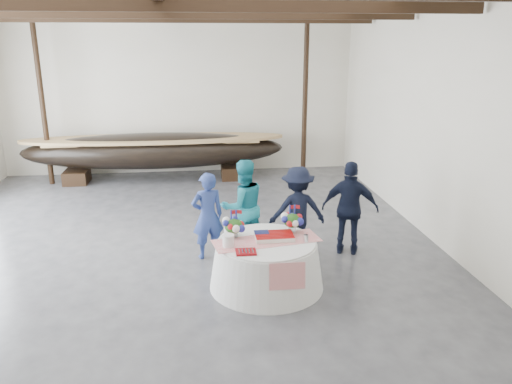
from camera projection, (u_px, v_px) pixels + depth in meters
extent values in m
cube|color=#3D3D42|center=(175.00, 252.00, 9.29)|extent=(10.00, 12.00, 0.01)
cube|color=silver|center=(178.00, 95.00, 14.32)|extent=(10.00, 0.02, 4.50)
cube|color=silver|center=(121.00, 312.00, 2.93)|extent=(10.00, 0.02, 4.50)
cube|color=silver|center=(443.00, 126.00, 9.20)|extent=(0.02, 12.00, 4.50)
cube|color=black|center=(158.00, 5.00, 7.09)|extent=(9.80, 0.12, 0.18)
cube|color=black|center=(167.00, 14.00, 9.46)|extent=(9.80, 0.12, 0.18)
cube|color=black|center=(172.00, 19.00, 11.84)|extent=(9.80, 0.12, 0.18)
cube|color=black|center=(162.00, 1.00, 8.00)|extent=(0.15, 11.76, 0.15)
cylinder|color=black|center=(42.00, 101.00, 13.00)|extent=(0.14, 0.14, 4.50)
cylinder|color=black|center=(305.00, 97.00, 13.80)|extent=(0.14, 0.14, 4.50)
cube|color=black|center=(77.00, 177.00, 13.69)|extent=(0.62, 0.80, 0.36)
cube|color=black|center=(232.00, 172.00, 14.18)|extent=(0.62, 0.80, 0.36)
ellipsoid|color=black|center=(155.00, 151.00, 13.74)|extent=(7.14, 1.43, 0.98)
cube|color=#9E7A4C|center=(154.00, 141.00, 13.66)|extent=(5.71, 0.94, 0.05)
cone|color=silver|center=(267.00, 264.00, 7.89)|extent=(1.81, 1.81, 0.75)
cylinder|color=silver|center=(267.00, 242.00, 7.78)|extent=(1.54, 1.54, 0.04)
cube|color=red|center=(267.00, 241.00, 7.78)|extent=(1.75, 0.84, 0.01)
cube|color=white|center=(274.00, 237.00, 7.84)|extent=(0.60, 0.40, 0.07)
cylinder|color=white|center=(228.00, 241.00, 7.54)|extent=(0.18, 0.18, 0.19)
cylinder|color=white|center=(230.00, 229.00, 7.99)|extent=(0.18, 0.18, 0.21)
cube|color=maroon|center=(246.00, 252.00, 7.33)|extent=(0.30, 0.24, 0.03)
cone|color=silver|center=(306.00, 238.00, 7.71)|extent=(0.09, 0.09, 0.12)
imported|color=navy|center=(208.00, 216.00, 8.84)|extent=(0.65, 0.50, 1.58)
imported|color=teal|center=(243.00, 206.00, 9.07)|extent=(1.00, 0.87, 1.75)
imported|color=black|center=(297.00, 210.00, 9.06)|extent=(1.08, 0.65, 1.62)
imported|color=black|center=(350.00, 208.00, 9.00)|extent=(1.10, 0.73, 1.73)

